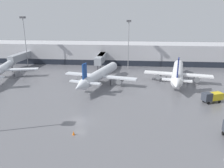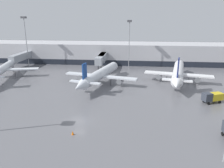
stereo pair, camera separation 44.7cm
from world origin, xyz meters
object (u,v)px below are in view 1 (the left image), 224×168
object	(u,v)px
apron_light_mast_2	(129,31)
parked_jet_0	(178,73)
traffic_cone_0	(74,133)
parked_jet_2	(3,69)
service_truck_3	(212,97)
parked_jet_1	(100,74)
apron_light_mast_0	(24,28)

from	to	relation	value
apron_light_mast_2	parked_jet_0	bearing A→B (deg)	-48.25
traffic_cone_0	parked_jet_2	bearing A→B (deg)	133.76
apron_light_mast_2	service_truck_3	bearing A→B (deg)	-58.80
parked_jet_0	parked_jet_1	distance (m)	25.27
parked_jet_0	apron_light_mast_2	bearing A→B (deg)	53.76
parked_jet_2	traffic_cone_0	bearing A→B (deg)	-150.06
parked_jet_1	traffic_cone_0	distance (m)	31.90
parked_jet_0	traffic_cone_0	xyz separation A→B (m)	(-25.06, -36.11, -2.86)
parked_jet_2	parked_jet_0	bearing A→B (deg)	-104.20
parked_jet_1	service_truck_3	xyz separation A→B (m)	(30.14, -13.11, -1.54)
parked_jet_1	apron_light_mast_2	world-z (taller)	apron_light_mast_2
apron_light_mast_0	apron_light_mast_2	bearing A→B (deg)	0.38
parked_jet_1	apron_light_mast_0	size ratio (longest dim) A/B	1.55
traffic_cone_0	apron_light_mast_0	bearing A→B (deg)	122.48
parked_jet_0	traffic_cone_0	size ratio (longest dim) A/B	43.65
parked_jet_0	service_truck_3	xyz separation A→B (m)	(5.25, -17.43, -1.66)
parked_jet_0	parked_jet_2	world-z (taller)	parked_jet_0
parked_jet_0	apron_light_mast_2	size ratio (longest dim) A/B	1.72
traffic_cone_0	apron_light_mast_2	size ratio (longest dim) A/B	0.04
parked_jet_0	traffic_cone_0	world-z (taller)	parked_jet_0
parked_jet_0	parked_jet_2	xyz separation A→B (m)	(-60.02, 0.40, -0.05)
parked_jet_2	traffic_cone_0	size ratio (longest dim) A/B	48.45
parked_jet_1	traffic_cone_0	xyz separation A→B (m)	(-0.16, -31.78, -2.74)
parked_jet_2	service_truck_3	bearing A→B (deg)	-119.10
service_truck_3	parked_jet_1	bearing A→B (deg)	-46.84
traffic_cone_0	apron_light_mast_2	xyz separation A→B (m)	(8.54, 54.61, 14.83)
parked_jet_1	traffic_cone_0	size ratio (longest dim) A/B	41.97
parked_jet_1	apron_light_mast_0	xyz separation A→B (m)	(-34.75, 22.54, 13.00)
parked_jet_0	apron_light_mast_2	world-z (taller)	apron_light_mast_2
parked_jet_2	apron_light_mast_0	world-z (taller)	apron_light_mast_0
apron_light_mast_0	parked_jet_2	bearing A→B (deg)	-91.20
parked_jet_1	apron_light_mast_0	world-z (taller)	apron_light_mast_0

